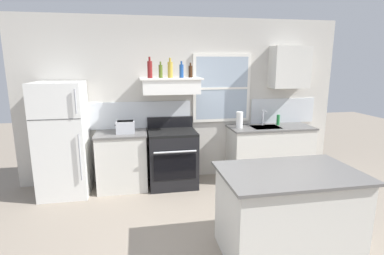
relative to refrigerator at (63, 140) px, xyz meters
name	(u,v)px	position (x,y,z in m)	size (l,w,h in m)	color
ground_plane	(217,250)	(1.90, -1.84, -0.85)	(16.00, 16.00, 0.00)	gray
back_wall	(186,100)	(1.93, 0.39, 0.50)	(5.40, 0.11, 2.70)	beige
refrigerator	(63,140)	(0.00, 0.00, 0.00)	(0.70, 0.72, 1.71)	white
counter_left_of_stove	(122,160)	(0.85, 0.06, -0.40)	(0.79, 0.63, 0.91)	silver
toaster	(125,127)	(0.93, 0.01, 0.16)	(0.30, 0.20, 0.19)	silver
stove_range	(172,158)	(1.65, 0.02, -0.39)	(0.76, 0.69, 1.09)	black
range_hood_shelf	(171,86)	(1.65, 0.12, 0.77)	(0.96, 0.52, 0.24)	white
bottle_red_label_wine	(150,69)	(1.33, 0.08, 1.03)	(0.07, 0.07, 0.32)	maroon
bottle_olive_oil_square	(161,71)	(1.49, 0.10, 1.00)	(0.06, 0.06, 0.25)	#4C601E
bottle_champagne_gold_foil	(170,69)	(1.64, 0.11, 1.02)	(0.08, 0.08, 0.30)	#B29333
bottle_blue_liqueur	(181,71)	(1.82, 0.09, 1.00)	(0.07, 0.07, 0.25)	#1E478C
bottle_brown_stout	(190,71)	(1.97, 0.16, 0.99)	(0.06, 0.06, 0.23)	#381E0F
counter_right_with_sink	(269,152)	(3.35, 0.06, -0.40)	(1.43, 0.63, 0.91)	silver
sink_faucet	(263,116)	(3.25, 0.16, 0.23)	(0.03, 0.17, 0.28)	silver
paper_towel_roll	(239,120)	(2.79, 0.06, 0.19)	(0.11, 0.11, 0.27)	white
dish_soap_bottle	(278,120)	(3.53, 0.16, 0.15)	(0.06, 0.06, 0.18)	#268C3F
kitchen_island	(287,213)	(2.60, -2.00, -0.40)	(1.40, 0.90, 0.91)	silver
upper_cabinet_right	(290,67)	(3.70, 0.20, 1.05)	(0.64, 0.32, 0.70)	silver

